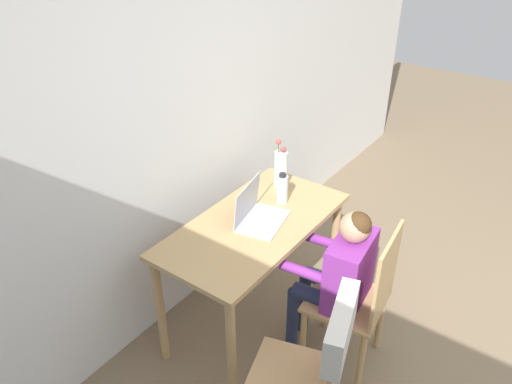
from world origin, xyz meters
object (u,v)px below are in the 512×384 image
chair_occupied (359,300)px  laptop (256,213)px  person_seated (340,270)px  flower_vase (281,168)px  water_bottle (282,189)px  chair_spare (321,358)px

chair_occupied → laptop: laptop is taller
chair_occupied → person_seated: size_ratio=0.91×
chair_occupied → flower_vase: flower_vase is taller
laptop → flower_vase: bearing=2.1°
person_seated → water_bottle: (0.21, 0.52, 0.23)m
chair_occupied → laptop: size_ratio=2.54×
chair_spare → water_bottle: 1.09m
water_bottle → person_seated: bearing=-111.8°
chair_occupied → person_seated: bearing=-90.0°
water_bottle → chair_spare: bearing=-137.2°
chair_occupied → person_seated: (-0.01, 0.12, 0.15)m
chair_occupied → water_bottle: (0.19, 0.64, 0.38)m
person_seated → water_bottle: bearing=-118.2°
laptop → chair_occupied: bearing=-97.5°
chair_spare → flower_vase: 1.29m
flower_vase → chair_spare: bearing=-138.3°
laptop → flower_vase: flower_vase is taller
person_seated → flower_vase: size_ratio=3.10×
chair_spare → person_seated: size_ratio=0.92×
person_seated → water_bottle: size_ratio=5.17×
chair_spare → flower_vase: size_ratio=2.85×
chair_occupied → person_seated: 0.20m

